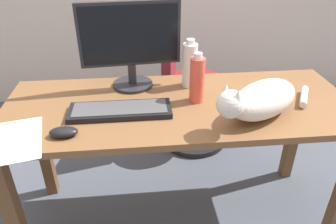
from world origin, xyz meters
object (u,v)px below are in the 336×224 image
(water_bottle, at_px, (190,65))
(cat, at_px, (261,100))
(spray_bottle, at_px, (197,79))
(computer_mouse, at_px, (64,132))
(keyboard, at_px, (120,110))
(monitor, at_px, (130,42))
(office_chair, at_px, (188,95))

(water_bottle, bearing_deg, cat, -53.85)
(cat, xyz_separation_m, spray_bottle, (-0.24, 0.17, 0.03))
(water_bottle, bearing_deg, computer_mouse, -144.05)
(computer_mouse, height_order, water_bottle, water_bottle)
(computer_mouse, height_order, spray_bottle, spray_bottle)
(keyboard, bearing_deg, monitor, 78.37)
(monitor, bearing_deg, cat, -34.24)
(office_chair, height_order, cat, cat)
(monitor, height_order, keyboard, monitor)
(computer_mouse, bearing_deg, office_chair, 55.71)
(keyboard, distance_m, cat, 0.59)
(keyboard, relative_size, computer_mouse, 4.00)
(monitor, relative_size, computer_mouse, 4.37)
(cat, bearing_deg, keyboard, 171.35)
(monitor, relative_size, cat, 0.90)
(keyboard, xyz_separation_m, cat, (0.58, -0.09, 0.07))
(water_bottle, relative_size, spray_bottle, 1.04)
(office_chair, height_order, water_bottle, water_bottle)
(office_chair, height_order, monitor, monitor)
(keyboard, bearing_deg, spray_bottle, 12.70)
(cat, distance_m, water_bottle, 0.41)
(keyboard, xyz_separation_m, computer_mouse, (-0.21, -0.15, 0.00))
(computer_mouse, relative_size, spray_bottle, 0.47)
(computer_mouse, bearing_deg, cat, 4.75)
(office_chair, relative_size, keyboard, 2.03)
(monitor, distance_m, cat, 0.66)
(office_chair, xyz_separation_m, keyboard, (-0.43, -0.79, 0.35))
(spray_bottle, bearing_deg, keyboard, -167.30)
(office_chair, xyz_separation_m, cat, (0.15, -0.88, 0.42))
(monitor, bearing_deg, water_bottle, -5.14)
(computer_mouse, xyz_separation_m, water_bottle, (0.55, 0.40, 0.09))
(spray_bottle, bearing_deg, cat, -35.08)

